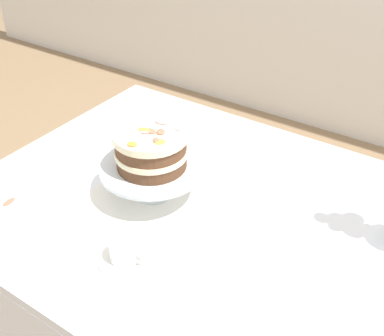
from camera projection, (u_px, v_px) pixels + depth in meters
name	position (u px, v px, depth m)	size (l,w,h in m)	color
dining_table	(211.00, 241.00, 1.32)	(1.40, 1.00, 0.74)	white
linen_napkin	(154.00, 193.00, 1.35)	(0.32, 0.32, 0.00)	white
cake_stand	(152.00, 170.00, 1.30)	(0.29, 0.29, 0.10)	silver
layer_cake	(151.00, 148.00, 1.26)	(0.20, 0.20, 0.11)	brown
teacup	(125.00, 252.00, 1.12)	(0.13, 0.13, 0.06)	white
loose_petal_0	(9.00, 202.00, 1.32)	(0.04, 0.02, 0.00)	#E56B51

